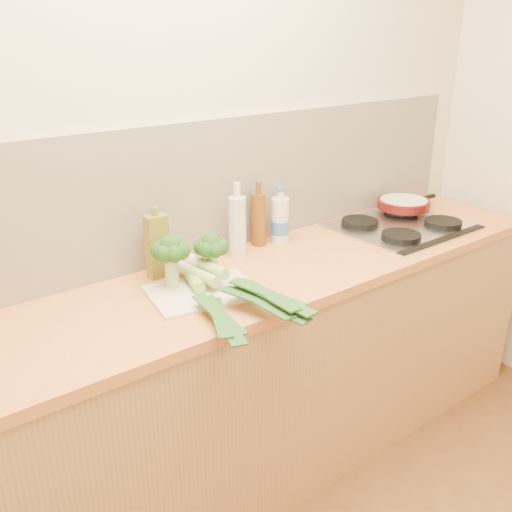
# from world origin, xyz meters

# --- Properties ---
(room_shell) EXTENTS (3.50, 3.50, 3.50)m
(room_shell) POSITION_xyz_m (0.00, 1.49, 1.17)
(room_shell) COLOR beige
(room_shell) RESTS_ON ground
(counter) EXTENTS (3.20, 0.62, 0.90)m
(counter) POSITION_xyz_m (0.00, 1.20, 0.45)
(counter) COLOR #AE7C48
(counter) RESTS_ON ground
(gas_hob) EXTENTS (0.58, 0.50, 0.04)m
(gas_hob) POSITION_xyz_m (1.02, 1.20, 0.91)
(gas_hob) COLOR silver
(gas_hob) RESTS_ON counter
(chopping_board) EXTENTS (0.41, 0.33, 0.01)m
(chopping_board) POSITION_xyz_m (-0.09, 1.17, 0.91)
(chopping_board) COLOR silver
(chopping_board) RESTS_ON counter
(broccoli_left) EXTENTS (0.14, 0.14, 0.19)m
(broccoli_left) POSITION_xyz_m (-0.15, 1.27, 1.04)
(broccoli_left) COLOR #97BF6F
(broccoli_left) RESTS_ON chopping_board
(broccoli_right) EXTENTS (0.13, 0.13, 0.17)m
(broccoli_right) POSITION_xyz_m (-0.00, 1.24, 1.03)
(broccoli_right) COLOR #97BF6F
(broccoli_right) RESTS_ON chopping_board
(leek_front) EXTENTS (0.24, 0.65, 0.04)m
(leek_front) POSITION_xyz_m (-0.11, 1.15, 0.93)
(leek_front) COLOR white
(leek_front) RESTS_ON chopping_board
(leek_mid) EXTENTS (0.14, 0.66, 0.04)m
(leek_mid) POSITION_xyz_m (-0.06, 1.12, 0.95)
(leek_mid) COLOR white
(leek_mid) RESTS_ON chopping_board
(leek_back) EXTENTS (0.12, 0.66, 0.04)m
(leek_back) POSITION_xyz_m (-0.02, 1.12, 0.97)
(leek_back) COLOR white
(leek_back) RESTS_ON chopping_board
(skillet) EXTENTS (0.38, 0.26, 0.04)m
(skillet) POSITION_xyz_m (1.18, 1.32, 0.96)
(skillet) COLOR #460D0B
(skillet) RESTS_ON gas_hob
(oil_tin) EXTENTS (0.08, 0.05, 0.27)m
(oil_tin) POSITION_xyz_m (-0.14, 1.40, 1.02)
(oil_tin) COLOR olive
(oil_tin) RESTS_ON counter
(glass_bottle) EXTENTS (0.07, 0.07, 0.30)m
(glass_bottle) POSITION_xyz_m (0.22, 1.39, 1.03)
(glass_bottle) COLOR silver
(glass_bottle) RESTS_ON counter
(amber_bottle) EXTENTS (0.06, 0.06, 0.28)m
(amber_bottle) POSITION_xyz_m (0.36, 1.43, 1.02)
(amber_bottle) COLOR brown
(amber_bottle) RESTS_ON counter
(water_bottle) EXTENTS (0.08, 0.08, 0.23)m
(water_bottle) POSITION_xyz_m (0.45, 1.40, 0.99)
(water_bottle) COLOR silver
(water_bottle) RESTS_ON counter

